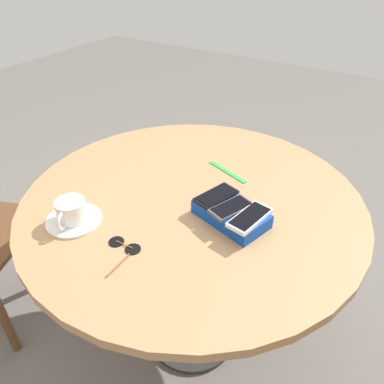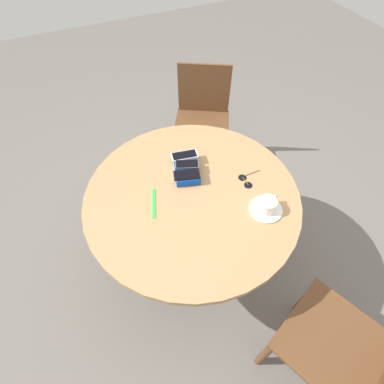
{
  "view_description": "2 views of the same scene",
  "coord_description": "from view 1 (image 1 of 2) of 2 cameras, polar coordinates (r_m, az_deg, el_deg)",
  "views": [
    {
      "loc": [
        -0.52,
        0.83,
        1.44
      ],
      "look_at": [
        0.0,
        0.0,
        0.75
      ],
      "focal_mm": 35.0,
      "sensor_mm": 36.0,
      "label": 1
    },
    {
      "loc": [
        0.85,
        -0.38,
        1.93
      ],
      "look_at": [
        0.0,
        0.0,
        0.75
      ],
      "focal_mm": 28.0,
      "sensor_mm": 36.0,
      "label": 2
    }
  ],
  "objects": [
    {
      "name": "phone_black",
      "position": [
        1.13,
        3.72,
        -0.57
      ],
      "size": [
        0.1,
        0.15,
        0.01
      ],
      "color": "black",
      "rests_on": "phone_box"
    },
    {
      "name": "phone_gray",
      "position": [
        1.09,
        6.0,
        -2.41
      ],
      "size": [
        0.1,
        0.14,
        0.01
      ],
      "color": "#515156",
      "rests_on": "phone_box"
    },
    {
      "name": "sunglasses",
      "position": [
        1.04,
        -10.36,
        -8.29
      ],
      "size": [
        0.1,
        0.13,
        0.01
      ],
      "color": "black",
      "rests_on": "round_table"
    },
    {
      "name": "phone_white",
      "position": [
        1.06,
        8.81,
        -3.87
      ],
      "size": [
        0.09,
        0.15,
        0.01
      ],
      "color": "silver",
      "rests_on": "phone_box"
    },
    {
      "name": "round_table",
      "position": [
        1.26,
        -0.0,
        -4.09
      ],
      "size": [
        1.1,
        1.1,
        0.73
      ],
      "color": "#2D2D2D",
      "rests_on": "ground_plane"
    },
    {
      "name": "lanyard_strap",
      "position": [
        1.34,
        5.4,
        3.09
      ],
      "size": [
        0.18,
        0.08,
        0.0
      ],
      "primitive_type": "cube",
      "rotation": [
        0.0,
        0.0,
        -0.34
      ],
      "color": "green",
      "rests_on": "round_table"
    },
    {
      "name": "saucer",
      "position": [
        1.16,
        -17.57,
        -4.11
      ],
      "size": [
        0.16,
        0.16,
        0.01
      ],
      "primitive_type": "cylinder",
      "color": "white",
      "rests_on": "round_table"
    },
    {
      "name": "phone_box",
      "position": [
        1.11,
        5.96,
        -3.34
      ],
      "size": [
        0.24,
        0.18,
        0.04
      ],
      "color": "#0F42AD",
      "rests_on": "round_table"
    },
    {
      "name": "coffee_cup",
      "position": [
        1.14,
        -17.96,
        -2.71
      ],
      "size": [
        0.09,
        0.12,
        0.07
      ],
      "color": "white",
      "rests_on": "saucer"
    },
    {
      "name": "ground_plane",
      "position": [
        1.74,
        -0.0,
        -20.6
      ],
      "size": [
        8.0,
        8.0,
        0.0
      ],
      "primitive_type": "plane",
      "color": "slate"
    }
  ]
}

